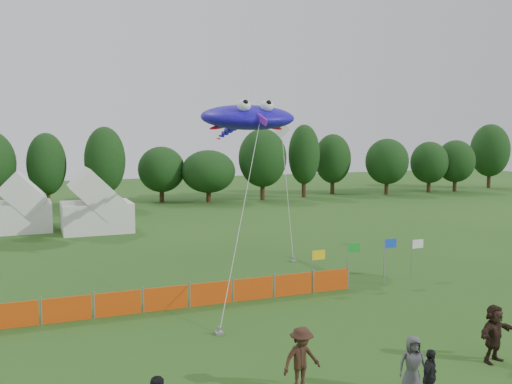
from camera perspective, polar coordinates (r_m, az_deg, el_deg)
name	(u,v)px	position (r m, az deg, el deg)	size (l,w,h in m)	color
ground	(330,382)	(18.30, 7.42, -18.30)	(160.00, 160.00, 0.00)	#234C16
treeline	(130,165)	(60.34, -12.53, 2.63)	(104.57, 8.78, 8.36)	#382314
tent_left	(23,207)	(47.25, -22.25, -1.40)	(4.12, 4.12, 3.64)	white
tent_right	(96,207)	(45.12, -15.66, -1.49)	(5.20, 4.16, 3.67)	silver
barrier_fence	(166,298)	(24.90, -9.02, -10.46)	(17.90, 0.06, 1.00)	#CD430B
flag_row	(368,257)	(28.77, 11.14, -6.36)	(6.73, 0.50, 2.26)	gray
spectator_c	(301,359)	(17.28, 4.57, -16.32)	(1.23, 0.71, 1.91)	#341E14
spectator_d	(430,377)	(17.21, 16.99, -17.28)	(0.92, 0.38, 1.57)	black
spectator_e	(413,365)	(17.75, 15.40, -16.30)	(0.82, 0.54, 1.68)	#464549
spectator_f	(494,333)	(20.73, 22.72, -12.92)	(1.78, 0.57, 1.92)	black
stingray_kite	(246,118)	(33.86, -1.01, 7.42)	(8.78, 19.15, 9.42)	#1E0FD5
small_kite_white	(284,159)	(40.15, 2.83, 3.34)	(4.28, 9.76, 8.42)	white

